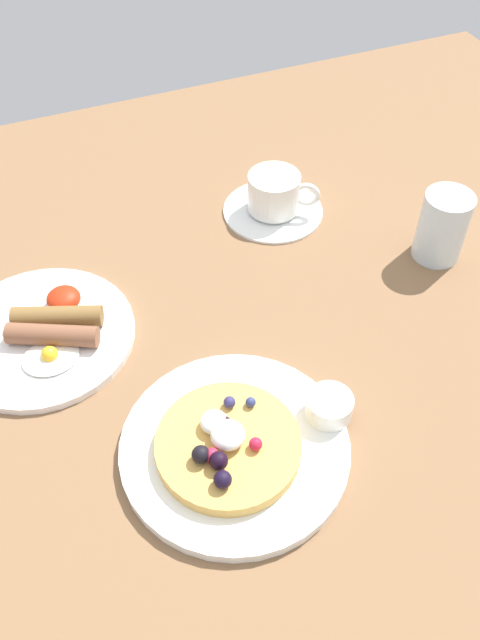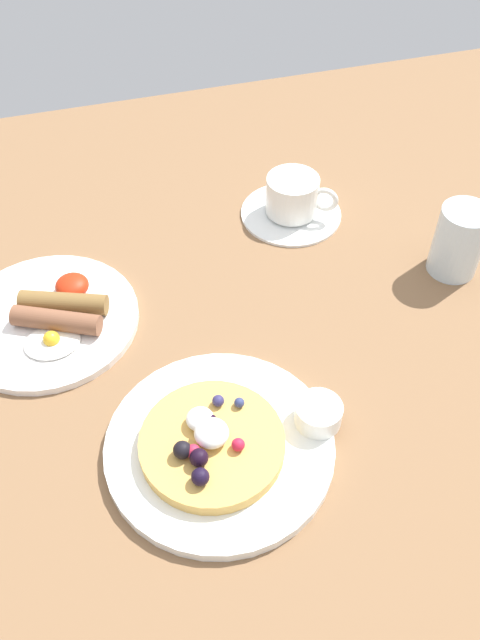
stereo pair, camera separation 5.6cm
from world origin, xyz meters
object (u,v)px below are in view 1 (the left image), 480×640
object	(u,v)px
pancake_plate	(235,448)
coffee_saucer	(273,210)
breakfast_plate	(42,335)
water_glass	(442,226)
coffee_cup	(275,192)
syrup_ramekin	(329,406)

from	to	relation	value
pancake_plate	coffee_saucer	size ratio (longest dim) A/B	1.67
breakfast_plate	water_glass	world-z (taller)	water_glass
coffee_cup	water_glass	world-z (taller)	water_glass
pancake_plate	syrup_ramekin	bearing A→B (deg)	-1.16
syrup_ramekin	coffee_cup	size ratio (longest dim) A/B	0.53
coffee_saucer	water_glass	bearing A→B (deg)	-44.70
coffee_cup	water_glass	xyz separation A→B (cm)	(16.92, -16.79, 1.19)
coffee_saucer	coffee_cup	size ratio (longest dim) A/B	1.54
breakfast_plate	coffee_cup	xyz separation A→B (cm)	(36.51, 11.65, 3.19)
coffee_saucer	coffee_cup	world-z (taller)	coffee_cup
syrup_ramekin	breakfast_plate	world-z (taller)	syrup_ramekin
pancake_plate	breakfast_plate	size ratio (longest dim) A/B	1.07
water_glass	breakfast_plate	bearing A→B (deg)	174.50
pancake_plate	coffee_cup	xyz separation A→B (cm)	(20.48, 35.41, 3.02)
breakfast_plate	coffee_saucer	xyz separation A→B (cm)	(36.37, 11.74, -0.09)
syrup_ramekin	pancake_plate	bearing A→B (deg)	178.84
breakfast_plate	pancake_plate	bearing A→B (deg)	-56.00
coffee_saucer	water_glass	distance (cm)	24.42
pancake_plate	water_glass	distance (cm)	42.00
coffee_saucer	syrup_ramekin	bearing A→B (deg)	-104.71
pancake_plate	breakfast_plate	distance (cm)	28.66
breakfast_plate	water_glass	distance (cm)	53.86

